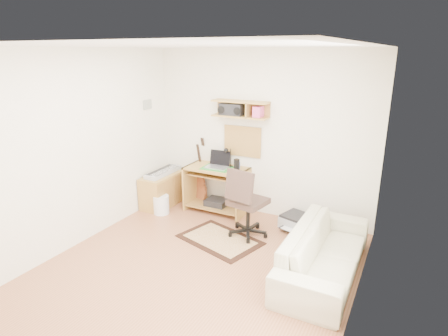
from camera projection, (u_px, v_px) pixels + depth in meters
The scene contains 22 objects.
floor at pixel (195, 272), 4.54m from camera, with size 3.60×4.00×0.01m, color #A96B46.
ceiling at pixel (189, 45), 3.76m from camera, with size 3.60×4.00×0.01m, color white.
back_wall at pixel (261, 135), 5.85m from camera, with size 3.60×0.01×2.60m, color white.
left_wall at pixel (76, 150), 4.94m from camera, with size 0.01×4.00×2.60m, color white.
right_wall at pixel (363, 197), 3.35m from camera, with size 0.01×4.00×2.60m, color white.
wall_shelf at pixel (240, 109), 5.75m from camera, with size 0.90×0.25×0.26m, color #BF9143.
cork_board at pixel (242, 141), 6.00m from camera, with size 0.64×0.03×0.49m, color tan.
wall_photo at pixel (147, 105), 6.08m from camera, with size 0.02×0.20×0.15m, color #4C8CBF.
desk at pixel (217, 189), 6.17m from camera, with size 1.00×0.55×0.75m, color #BF9143, non-canonical shape.
laptop at pixel (217, 160), 5.99m from camera, with size 0.35×0.35×0.27m, color silver, non-canonical shape.
speaker at pixel (237, 166), 5.81m from camera, with size 0.09×0.09×0.20m, color black.
desk_lamp at pixel (231, 158), 6.05m from camera, with size 0.11×0.11×0.32m, color black, non-canonical shape.
pencil_cup at pixel (238, 165), 5.98m from camera, with size 0.08×0.08×0.11m, color navy.
boombox at pixel (231, 110), 5.82m from camera, with size 0.37×0.17×0.19m, color black.
rug at pixel (220, 239), 5.29m from camera, with size 1.10×0.73×0.01m, color beige.
task_chair at pixel (248, 202), 5.28m from camera, with size 0.53×0.53×1.04m, color #3A2A22, non-canonical shape.
cabinet at pixel (164, 189), 6.46m from camera, with size 0.40×0.90×0.55m, color #BF9143.
music_keyboard at pixel (163, 172), 6.37m from camera, with size 0.24×0.76×0.07m, color #B2B5BA.
guitar at pixel (199, 172), 6.40m from camera, with size 0.31×0.19×1.16m, color #A15731, non-canonical shape.
waste_basket at pixel (161, 205), 6.12m from camera, with size 0.26×0.26×0.31m, color white.
printer at pixel (299, 223), 5.62m from camera, with size 0.51×0.39×0.19m, color #A5A8AA.
sofa at pixel (325, 245), 4.40m from camera, with size 1.92×0.56×0.75m, color beige.
Camera 1 is at (2.14, -3.35, 2.55)m, focal length 30.05 mm.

